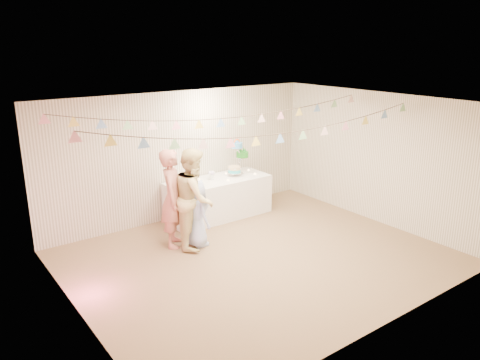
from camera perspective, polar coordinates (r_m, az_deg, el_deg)
floor at (r=8.05m, az=2.26°, el=-9.44°), size 6.00×6.00×0.00m
ceiling at (r=7.29m, az=2.50°, el=9.24°), size 6.00×6.00×0.00m
back_wall at (r=9.58m, az=-7.02°, el=3.00°), size 6.00×6.00×0.00m
front_wall at (r=5.95m, az=17.68°, el=-6.29°), size 6.00×6.00×0.00m
left_wall at (r=6.25m, az=-19.74°, el=-5.36°), size 5.00×5.00×0.00m
right_wall at (r=9.67m, az=16.41°, el=2.58°), size 5.00×5.00×0.00m
table at (r=9.71m, az=-2.66°, el=-2.18°), size 2.16×0.87×0.81m
cake_stand at (r=9.86m, az=-0.21°, el=2.38°), size 0.64×0.38×0.72m
cake_bottom at (r=9.79m, az=-0.71°, el=0.63°), size 0.31×0.31×0.15m
cake_middle at (r=10.03m, az=0.31°, el=2.61°), size 0.27×0.27×0.22m
cake_top_tier at (r=9.73m, az=-0.40°, el=3.82°), size 0.25×0.25×0.19m
platter at (r=9.31m, az=-5.10°, el=-0.79°), size 0.35×0.35×0.02m
posy at (r=9.56m, az=-3.48°, el=0.22°), size 0.16×0.16×0.18m
person_adult_a at (r=8.29m, az=-8.19°, el=-2.21°), size 0.72×0.77×1.77m
person_adult_b at (r=8.24m, az=-5.60°, el=-2.18°), size 1.04×1.09×1.78m
person_child at (r=8.31m, az=-5.29°, el=-4.07°), size 0.39×0.60×1.22m
bunting_back at (r=8.20m, az=-2.39°, el=8.31°), size 5.60×1.10×0.40m
bunting_front at (r=7.18m, az=3.47°, el=6.85°), size 5.60×0.90×0.36m
tealight_0 at (r=9.06m, az=-6.37°, el=-0.86°), size 0.04×0.04×0.03m
tealight_1 at (r=9.55m, az=-5.03°, el=0.09°), size 0.04×0.04×0.03m
tealight_2 at (r=9.47m, az=-1.45°, el=-0.00°), size 0.04×0.04×0.03m
tealight_3 at (r=9.95m, az=-1.72°, el=0.83°), size 0.04×0.04×0.03m
tealight_4 at (r=9.91m, az=1.83°, el=0.76°), size 0.04×0.04×0.03m
tealight_5 at (r=10.21m, az=1.04°, el=1.24°), size 0.04×0.04×0.03m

